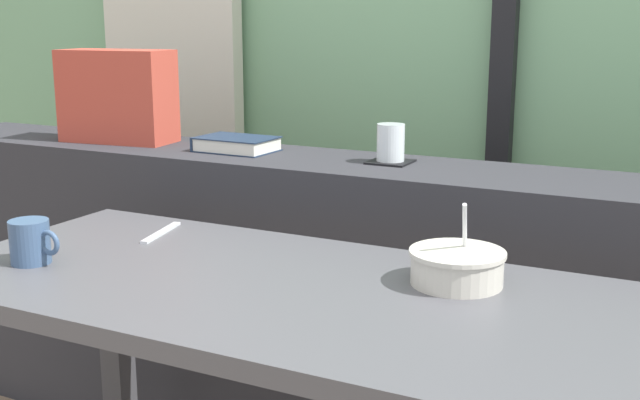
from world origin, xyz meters
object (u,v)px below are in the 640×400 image
object	(u,v)px
juice_glass	(391,145)
closed_book	(236,144)
breakfast_table	(272,339)
fork_utensil	(161,233)
soup_bowl	(457,267)
ceramic_mug	(31,242)
coaster_square	(390,162)
throw_pillow	(117,96)

from	to	relation	value
juice_glass	closed_book	bearing A→B (deg)	-177.32
breakfast_table	fork_utensil	world-z (taller)	fork_utensil
soup_bowl	juice_glass	bearing A→B (deg)	123.85
ceramic_mug	coaster_square	bearing A→B (deg)	58.77
juice_glass	coaster_square	bearing A→B (deg)	180.00
breakfast_table	fork_utensil	size ratio (longest dim) A/B	7.60
closed_book	fork_utensil	xyz separation A→B (m)	(0.08, -0.43, -0.13)
ceramic_mug	breakfast_table	bearing A→B (deg)	13.05
ceramic_mug	throw_pillow	bearing A→B (deg)	118.43
juice_glass	ceramic_mug	bearing A→B (deg)	-121.23
breakfast_table	throw_pillow	distance (m)	1.10
closed_book	throw_pillow	xyz separation A→B (m)	(-0.39, -0.01, 0.11)
breakfast_table	juice_glass	xyz separation A→B (m)	(-0.02, 0.62, 0.27)
juice_glass	breakfast_table	bearing A→B (deg)	-87.77
juice_glass	soup_bowl	world-z (taller)	juice_glass
coaster_square	soup_bowl	bearing A→B (deg)	-56.15
breakfast_table	juice_glass	bearing A→B (deg)	92.23
breakfast_table	closed_book	world-z (taller)	closed_book
closed_book	ceramic_mug	bearing A→B (deg)	-90.82
breakfast_table	coaster_square	world-z (taller)	coaster_square
throw_pillow	fork_utensil	size ratio (longest dim) A/B	1.88
juice_glass	fork_utensil	size ratio (longest dim) A/B	0.54
fork_utensil	ceramic_mug	world-z (taller)	ceramic_mug
juice_glass	fork_utensil	distance (m)	0.59
coaster_square	closed_book	distance (m)	0.43
coaster_square	soup_bowl	size ratio (longest dim) A/B	0.58
closed_book	soup_bowl	bearing A→B (deg)	-31.37
juice_glass	throw_pillow	bearing A→B (deg)	-178.09
soup_bowl	fork_utensil	world-z (taller)	soup_bowl
breakfast_table	fork_utensil	xyz separation A→B (m)	(-0.38, 0.18, 0.11)
coaster_square	breakfast_table	bearing A→B (deg)	-87.77
coaster_square	fork_utensil	xyz separation A→B (m)	(-0.36, -0.45, -0.11)
breakfast_table	coaster_square	bearing A→B (deg)	92.23
juice_glass	throw_pillow	xyz separation A→B (m)	(-0.83, -0.03, 0.08)
soup_bowl	fork_utensil	xyz separation A→B (m)	(-0.68, 0.03, -0.03)
juice_glass	fork_utensil	world-z (taller)	juice_glass
coaster_square	fork_utensil	size ratio (longest dim) A/B	0.59
throw_pillow	ceramic_mug	bearing A→B (deg)	-61.57
closed_book	fork_utensil	distance (m)	0.45
soup_bowl	ceramic_mug	world-z (taller)	soup_bowl
breakfast_table	ceramic_mug	size ratio (longest dim) A/B	11.44
fork_utensil	soup_bowl	bearing A→B (deg)	-15.52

